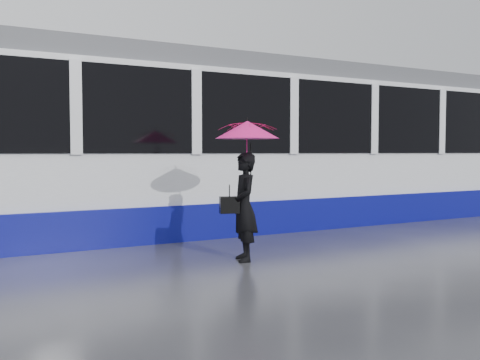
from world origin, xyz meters
TOP-DOWN VIEW (x-y plane):
  - ground at (0.00, 0.00)m, footprint 90.00×90.00m
  - rails at (0.00, 2.50)m, footprint 34.00×1.51m
  - woman at (0.02, -0.61)m, footprint 0.50×0.63m
  - umbrella at (0.07, -0.61)m, footprint 1.10×1.10m
  - handbag at (-0.20, -0.59)m, footprint 0.29×0.19m

SIDE VIEW (x-z plane):
  - ground at x=0.00m, z-range 0.00..0.00m
  - rails at x=0.00m, z-range 0.00..0.02m
  - woman at x=0.02m, z-range 0.00..1.51m
  - handbag at x=-0.20m, z-range 0.59..1.00m
  - umbrella at x=0.07m, z-range 1.15..2.17m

